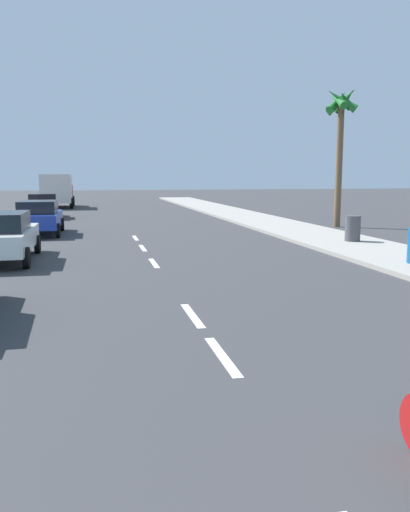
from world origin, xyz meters
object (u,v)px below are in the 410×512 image
at_px(parked_car_white, 0,235).
at_px(parked_car_blue, 39,216).
at_px(parked_car_red, 43,205).
at_px(trash_bin_far, 353,228).
at_px(palm_tree_far, 341,119).
at_px(delivery_truck, 57,190).

bearing_deg(parked_car_white, parked_car_blue, 86.83).
relative_size(parked_car_red, trash_bin_far, 4.51).
xyz_separation_m(palm_tree_far, trash_bin_far, (-2.69, -6.78, -4.97)).
height_order(parked_car_white, parked_car_blue, same).
height_order(delivery_truck, trash_bin_far, delivery_truck).
bearing_deg(palm_tree_far, delivery_truck, 126.86).
bearing_deg(delivery_truck, parked_car_blue, -88.89).
bearing_deg(parked_car_red, parked_car_white, -92.32).
bearing_deg(parked_car_blue, palm_tree_far, 2.28).
xyz_separation_m(delivery_truck, trash_bin_far, (12.83, -27.49, -0.86)).
height_order(parked_car_red, trash_bin_far, parked_car_red).
bearing_deg(parked_car_red, trash_bin_far, -54.06).
relative_size(parked_car_white, delivery_truck, 0.74).
relative_size(parked_car_red, palm_tree_far, 0.62).
distance_m(delivery_truck, trash_bin_far, 30.35).
relative_size(parked_car_blue, parked_car_red, 0.98).
bearing_deg(parked_car_blue, parked_car_white, -93.05).
xyz_separation_m(parked_car_red, delivery_truck, (0.26, 11.14, 0.66)).
height_order(parked_car_blue, trash_bin_far, parked_car_blue).
xyz_separation_m(parked_car_red, trash_bin_far, (13.09, -16.35, -0.20)).
height_order(parked_car_red, palm_tree_far, palm_tree_far).
bearing_deg(delivery_truck, palm_tree_far, -53.03).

